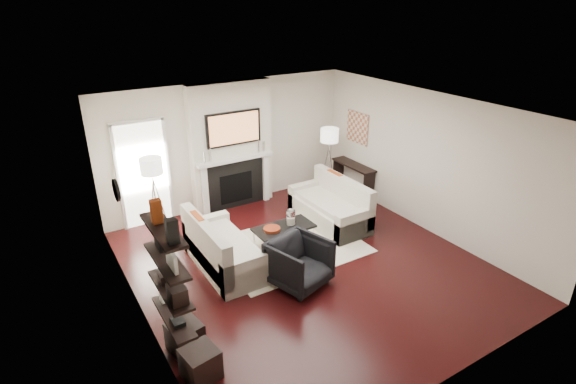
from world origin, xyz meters
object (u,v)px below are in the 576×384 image
coffee_table (284,228)px  ottoman_near (185,337)px  armchair (299,261)px  lamp_left_shade (151,166)px  loveseat_right_base (329,214)px  loveseat_left_base (226,256)px  lamp_right_shade (329,135)px

coffee_table → ottoman_near: 2.91m
armchair → ottoman_near: (-2.06, -0.45, -0.23)m
coffee_table → lamp_left_shade: 2.65m
loveseat_right_base → lamp_left_shade: size_ratio=4.50×
loveseat_left_base → ottoman_near: bearing=-129.7°
ottoman_near → loveseat_left_base: bearing=50.3°
loveseat_left_base → coffee_table: bearing=1.6°
lamp_left_shade → ottoman_near: lamp_left_shade is taller
armchair → ottoman_near: 2.12m
loveseat_left_base → coffee_table: (1.18, 0.03, 0.19)m
loveseat_left_base → lamp_right_shade: 3.79m
armchair → ottoman_near: size_ratio=2.14×
lamp_left_shade → lamp_right_shade: (3.90, -0.13, 0.00)m
coffee_table → ottoman_near: (-2.45, -1.56, -0.20)m
loveseat_left_base → armchair: bearing=-53.8°
loveseat_left_base → armchair: size_ratio=2.10×
coffee_table → loveseat_right_base: bearing=14.7°
loveseat_right_base → ottoman_near: 4.18m
armchair → lamp_right_shade: bearing=30.0°
lamp_right_shade → ottoman_near: 5.58m
lamp_right_shade → ottoman_near: bearing=-146.2°
ottoman_near → lamp_left_shade: bearing=78.9°
loveseat_right_base → lamp_right_shade: lamp_right_shade is taller
coffee_table → ottoman_near: bearing=-147.5°
loveseat_left_base → lamp_left_shade: lamp_left_shade is taller
loveseat_left_base → loveseat_right_base: 2.48m
lamp_left_shade → ottoman_near: bearing=-101.1°
ottoman_near → armchair: bearing=12.2°
loveseat_right_base → coffee_table: (-1.27, -0.34, 0.19)m
loveseat_left_base → loveseat_right_base: (2.46, 0.37, 0.00)m
lamp_left_shade → coffee_table: bearing=-41.0°
coffee_table → armchair: size_ratio=1.28×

